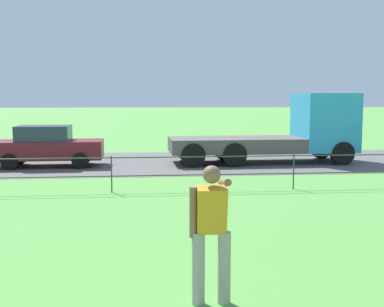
% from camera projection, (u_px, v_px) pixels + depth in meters
% --- Properties ---
extents(street_strip, '(80.00, 7.38, 0.01)m').
position_uv_depth(street_strip, '(122.00, 163.00, 19.28)').
color(street_strip, '#565454').
rests_on(street_strip, ground).
extents(park_fence, '(30.37, 0.04, 1.00)m').
position_uv_depth(park_fence, '(111.00, 168.00, 13.08)').
color(park_fence, '#333833').
rests_on(park_fence, ground).
extents(person_thrower, '(0.53, 0.77, 1.73)m').
position_uv_depth(person_thrower, '(211.00, 230.00, 5.92)').
color(person_thrower, gray).
rests_on(person_thrower, ground).
extents(car_maroon_center, '(4.04, 1.88, 1.54)m').
position_uv_depth(car_maroon_center, '(47.00, 146.00, 18.17)').
color(car_maroon_center, maroon).
rests_on(car_maroon_center, ground).
extents(flatbed_truck_far_left, '(7.35, 2.57, 2.75)m').
position_uv_depth(flatbed_truck_far_left, '(289.00, 132.00, 19.37)').
color(flatbed_truck_far_left, '#2D99D1').
rests_on(flatbed_truck_far_left, ground).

